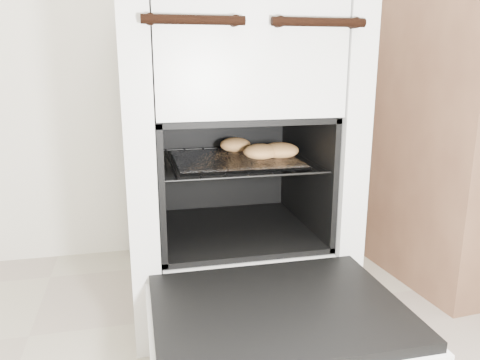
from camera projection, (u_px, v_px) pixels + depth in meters
The scene contains 5 objects.
stove at pixel (229, 152), 1.35m from camera, with size 0.58×0.64×0.88m.
oven_door at pixel (278, 313), 0.95m from camera, with size 0.52×0.40×0.04m.
oven_rack at pixel (234, 160), 1.29m from camera, with size 0.42×0.40×0.01m.
foil_sheet at pixel (235, 160), 1.27m from camera, with size 0.33×0.29×0.01m, color white.
baked_rolls at pixel (260, 149), 1.29m from camera, with size 0.23×0.25×0.04m.
Camera 1 is at (-0.37, -0.12, 0.69)m, focal length 35.00 mm.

